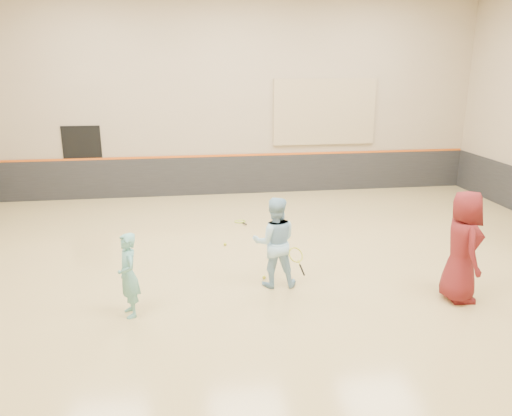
{
  "coord_description": "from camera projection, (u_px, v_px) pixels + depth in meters",
  "views": [
    {
      "loc": [
        -1.54,
        -9.15,
        3.98
      ],
      "look_at": [
        -0.15,
        0.4,
        1.15
      ],
      "focal_mm": 35.0,
      "sensor_mm": 36.0,
      "label": 1
    }
  ],
  "objects": [
    {
      "name": "room",
      "position": [
        266.0,
        230.0,
        9.79
      ],
      "size": [
        15.04,
        12.04,
        6.22
      ],
      "color": "tan",
      "rests_on": "ground"
    },
    {
      "name": "wainscot_back",
      "position": [
        235.0,
        175.0,
        15.52
      ],
      "size": [
        14.9,
        0.04,
        1.2
      ],
      "primitive_type": "cube",
      "color": "#232326",
      "rests_on": "floor"
    },
    {
      "name": "accent_stripe",
      "position": [
        235.0,
        155.0,
        15.33
      ],
      "size": [
        14.9,
        0.03,
        0.06
      ],
      "primitive_type": "cube",
      "color": "#D85914",
      "rests_on": "wall_back"
    },
    {
      "name": "acoustic_panel",
      "position": [
        325.0,
        112.0,
        15.35
      ],
      "size": [
        3.2,
        0.08,
        2.0
      ],
      "primitive_type": "cube",
      "color": "tan",
      "rests_on": "wall_back"
    },
    {
      "name": "doorway",
      "position": [
        84.0,
        163.0,
        14.76
      ],
      "size": [
        1.1,
        0.05,
        2.2
      ],
      "primitive_type": "cube",
      "color": "black",
      "rests_on": "floor"
    },
    {
      "name": "girl",
      "position": [
        128.0,
        275.0,
        7.98
      ],
      "size": [
        0.48,
        0.59,
        1.4
      ],
      "primitive_type": "imported",
      "rotation": [
        0.0,
        0.0,
        -1.25
      ],
      "color": "#65B0AE",
      "rests_on": "floor"
    },
    {
      "name": "instructor",
      "position": [
        275.0,
        242.0,
        9.04
      ],
      "size": [
        0.87,
        0.7,
        1.68
      ],
      "primitive_type": "imported",
      "rotation": [
        0.0,
        0.0,
        3.06
      ],
      "color": "#99CCED",
      "rests_on": "floor"
    },
    {
      "name": "young_man",
      "position": [
        462.0,
        246.0,
        8.46
      ],
      "size": [
        0.75,
        1.03,
        1.94
      ],
      "primitive_type": "imported",
      "rotation": [
        0.0,
        0.0,
        1.43
      ],
      "color": "maroon",
      "rests_on": "floor"
    },
    {
      "name": "held_racket",
      "position": [
        296.0,
        255.0,
        8.98
      ],
      "size": [
        0.44,
        0.44,
        0.54
      ],
      "primitive_type": null,
      "color": "gold",
      "rests_on": "instructor"
    },
    {
      "name": "spare_racket",
      "position": [
        240.0,
        220.0,
        12.9
      ],
      "size": [
        0.64,
        0.64,
        0.08
      ],
      "primitive_type": null,
      "color": "#A0CF2D",
      "rests_on": "floor"
    },
    {
      "name": "ball_under_racket",
      "position": [
        264.0,
        277.0,
        9.51
      ],
      "size": [
        0.07,
        0.07,
        0.07
      ],
      "primitive_type": "sphere",
      "color": "gold",
      "rests_on": "floor"
    },
    {
      "name": "ball_in_hand",
      "position": [
        481.0,
        234.0,
        8.26
      ],
      "size": [
        0.07,
        0.07,
        0.07
      ],
      "primitive_type": "sphere",
      "color": "#C6E535",
      "rests_on": "young_man"
    },
    {
      "name": "ball_beside_spare",
      "position": [
        225.0,
        244.0,
        11.23
      ],
      "size": [
        0.07,
        0.07,
        0.07
      ],
      "primitive_type": "sphere",
      "color": "gold",
      "rests_on": "floor"
    }
  ]
}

